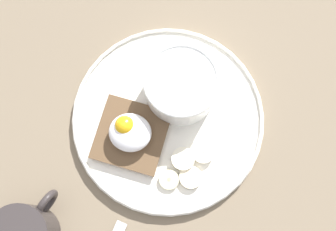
% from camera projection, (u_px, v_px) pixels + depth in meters
% --- Properties ---
extents(ground_plane, '(1.20, 1.20, 0.02)m').
position_uv_depth(ground_plane, '(168.00, 121.00, 0.74)').
color(ground_plane, '#72634E').
rests_on(ground_plane, ground).
extents(plate, '(0.30, 0.30, 0.02)m').
position_uv_depth(plate, '(168.00, 119.00, 0.72)').
color(plate, silver).
rests_on(plate, ground_plane).
extents(oatmeal_bowl, '(0.11, 0.11, 0.07)m').
position_uv_depth(oatmeal_bowl, '(181.00, 86.00, 0.70)').
color(oatmeal_bowl, white).
rests_on(oatmeal_bowl, plate).
extents(toast_slice, '(0.11, 0.11, 0.01)m').
position_uv_depth(toast_slice, '(131.00, 135.00, 0.71)').
color(toast_slice, brown).
rests_on(toast_slice, plate).
extents(poached_egg, '(0.06, 0.06, 0.04)m').
position_uv_depth(poached_egg, '(129.00, 131.00, 0.69)').
color(poached_egg, white).
rests_on(poached_egg, toast_slice).
extents(banana_slice_front, '(0.04, 0.04, 0.01)m').
position_uv_depth(banana_slice_front, '(183.00, 159.00, 0.70)').
color(banana_slice_front, '#F2E8C9').
rests_on(banana_slice_front, plate).
extents(banana_slice_left, '(0.04, 0.05, 0.02)m').
position_uv_depth(banana_slice_left, '(203.00, 152.00, 0.70)').
color(banana_slice_left, '#F1E6C7').
rests_on(banana_slice_left, plate).
extents(banana_slice_back, '(0.03, 0.03, 0.01)m').
position_uv_depth(banana_slice_back, '(169.00, 180.00, 0.69)').
color(banana_slice_back, beige).
rests_on(banana_slice_back, plate).
extents(banana_slice_right, '(0.05, 0.05, 0.01)m').
position_uv_depth(banana_slice_right, '(191.00, 177.00, 0.70)').
color(banana_slice_right, '#F8E5BD').
rests_on(banana_slice_right, plate).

